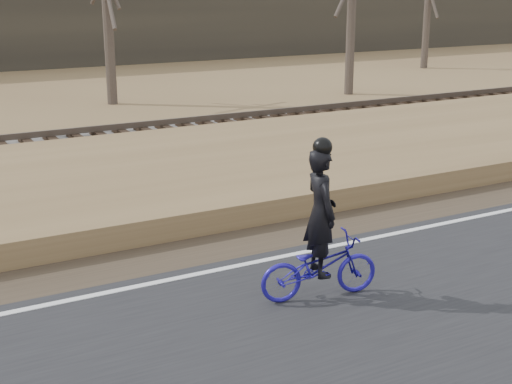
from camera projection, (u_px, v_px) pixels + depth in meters
name	position (u px, v px, depth m)	size (l,w,h in m)	color
ground	(155.00, 293.00, 10.12)	(120.00, 120.00, 0.00)	olive
road	(234.00, 373.00, 8.00)	(120.00, 6.00, 0.06)	black
edge_line	(149.00, 284.00, 10.27)	(120.00, 0.12, 0.01)	silver
shoulder	(127.00, 264.00, 11.12)	(120.00, 1.60, 0.04)	#473A2B
embankment	(76.00, 201.00, 13.59)	(120.00, 5.00, 0.44)	olive
ballast	(33.00, 159.00, 16.80)	(120.00, 3.00, 0.45)	slate
railroad	(32.00, 147.00, 16.71)	(120.00, 2.40, 0.29)	black
cyclist	(320.00, 247.00, 9.66)	(1.76, 0.88, 2.25)	#1F1596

